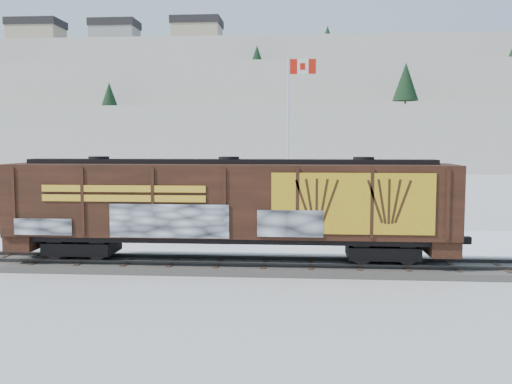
# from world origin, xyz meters

# --- Properties ---
(ground) EXTENTS (500.00, 500.00, 0.00)m
(ground) POSITION_xyz_m (0.00, 0.00, 0.00)
(ground) COLOR white
(ground) RESTS_ON ground
(rail_track) EXTENTS (50.00, 3.40, 0.43)m
(rail_track) POSITION_xyz_m (0.00, 0.00, 0.15)
(rail_track) COLOR #59544C
(rail_track) RESTS_ON ground
(parking_strip) EXTENTS (40.00, 8.00, 0.03)m
(parking_strip) POSITION_xyz_m (0.00, 7.50, 0.01)
(parking_strip) COLOR white
(parking_strip) RESTS_ON ground
(hillside) EXTENTS (360.00, 110.00, 93.00)m
(hillside) POSITION_xyz_m (-0.05, 139.79, 14.37)
(hillside) COLOR white
(hillside) RESTS_ON ground
(hopper_railcar) EXTENTS (19.24, 3.06, 4.37)m
(hopper_railcar) POSITION_xyz_m (-1.56, -0.01, 2.88)
(hopper_railcar) COLOR black
(hopper_railcar) RESTS_ON rail_track
(flagpole) EXTENTS (2.30, 0.90, 11.29)m
(flagpole) POSITION_xyz_m (0.81, 14.42, 4.16)
(flagpole) COLOR silver
(flagpole) RESTS_ON ground
(car_silver) EXTENTS (4.82, 1.95, 1.64)m
(car_silver) POSITION_xyz_m (-4.36, 6.60, 0.85)
(car_silver) COLOR #A5A7AC
(car_silver) RESTS_ON parking_strip
(car_white) EXTENTS (5.45, 3.67, 1.70)m
(car_white) POSITION_xyz_m (0.77, 7.57, 0.88)
(car_white) COLOR white
(car_white) RESTS_ON parking_strip
(car_dark) EXTENTS (4.87, 2.36, 1.37)m
(car_dark) POSITION_xyz_m (5.90, 7.71, 0.71)
(car_dark) COLOR #21242A
(car_dark) RESTS_ON parking_strip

